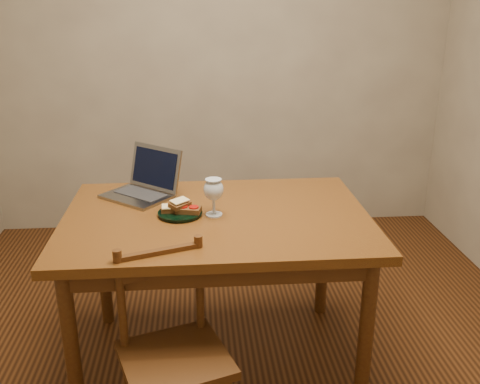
{
  "coord_description": "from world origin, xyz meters",
  "views": [
    {
      "loc": [
        -0.16,
        -2.14,
        1.61
      ],
      "look_at": [
        0.03,
        0.08,
        0.8
      ],
      "focal_mm": 40.0,
      "sensor_mm": 36.0,
      "label": 1
    }
  ],
  "objects": [
    {
      "name": "laptop",
      "position": [
        -0.4,
        0.25,
        0.8
      ],
      "size": [
        0.4,
        0.4,
        0.21
      ],
      "rotation": [
        0.0,
        0.0,
        -0.69
      ],
      "color": "slate",
      "rests_on": "table"
    },
    {
      "name": "sandwich_cheese",
      "position": [
        -0.27,
        -0.02,
        0.77
      ],
      "size": [
        0.09,
        0.06,
        0.03
      ],
      "primitive_type": null,
      "rotation": [
        0.0,
        0.0,
        0.01
      ],
      "color": "#381E0C",
      "rests_on": "plate"
    },
    {
      "name": "chair",
      "position": [
        -0.27,
        -0.5,
        0.43
      ],
      "size": [
        0.46,
        0.45,
        0.4
      ],
      "rotation": [
        0.0,
        0.0,
        0.33
      ],
      "color": "#3E1D0D",
      "rests_on": "floor"
    },
    {
      "name": "milk_glass",
      "position": [
        -0.09,
        -0.04,
        0.82
      ],
      "size": [
        0.09,
        0.09,
        0.16
      ],
      "primitive_type": null,
      "color": "white",
      "rests_on": "table"
    },
    {
      "name": "plate",
      "position": [
        -0.24,
        -0.03,
        0.75
      ],
      "size": [
        0.19,
        0.19,
        0.02
      ],
      "primitive_type": "cylinder",
      "color": "black",
      "rests_on": "table"
    },
    {
      "name": "sandwich_top",
      "position": [
        -0.24,
        -0.02,
        0.79
      ],
      "size": [
        0.1,
        0.1,
        0.03
      ],
      "primitive_type": null,
      "rotation": [
        0.0,
        0.0,
        0.8
      ],
      "color": "#381E0C",
      "rests_on": "plate"
    },
    {
      "name": "front_wall",
      "position": [
        0.0,
        -1.61,
        1.3
      ],
      "size": [
        3.2,
        0.02,
        2.6
      ],
      "primitive_type": "cube",
      "color": "gray",
      "rests_on": "floor"
    },
    {
      "name": "sandwich_tomato",
      "position": [
        -0.2,
        -0.04,
        0.77
      ],
      "size": [
        0.11,
        0.08,
        0.03
      ],
      "primitive_type": null,
      "rotation": [
        0.0,
        0.0,
        -0.24
      ],
      "color": "#381E0C",
      "rests_on": "plate"
    },
    {
      "name": "back_wall",
      "position": [
        0.0,
        1.61,
        1.3
      ],
      "size": [
        3.2,
        0.02,
        2.6
      ],
      "primitive_type": "cube",
      "color": "gray",
      "rests_on": "floor"
    },
    {
      "name": "table",
      "position": [
        -0.08,
        -0.03,
        0.65
      ],
      "size": [
        1.3,
        0.9,
        0.74
      ],
      "color": "#49200C",
      "rests_on": "floor"
    },
    {
      "name": "floor",
      "position": [
        0.0,
        0.0,
        -0.01
      ],
      "size": [
        3.2,
        3.2,
        0.02
      ],
      "primitive_type": "cube",
      "color": "black",
      "rests_on": "ground"
    }
  ]
}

